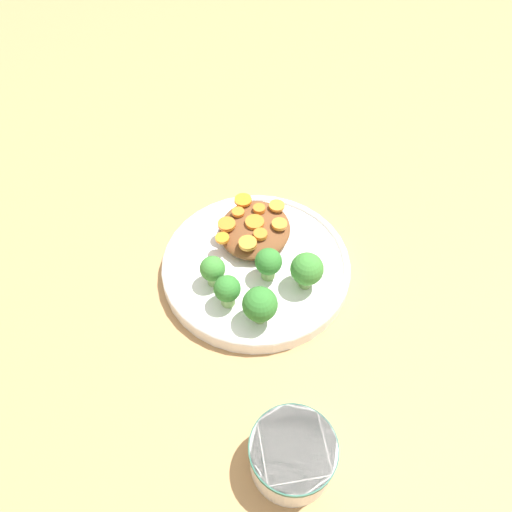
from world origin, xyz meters
name	(u,v)px	position (x,y,z in m)	size (l,w,h in m)	color
ground_plane	(256,272)	(0.00, 0.00, 0.00)	(4.00, 4.00, 0.00)	tan
plate	(256,266)	(0.00, 0.00, 0.01)	(0.27, 0.27, 0.03)	white
dip_bowl	(292,454)	(-0.10, 0.25, 0.03)	(0.09, 0.09, 0.05)	white
stew_mound	(255,229)	(0.01, -0.05, 0.03)	(0.10, 0.11, 0.03)	brown
broccoli_floret_0	(268,263)	(-0.02, 0.02, 0.05)	(0.04, 0.04, 0.05)	#7FA85B
broccoli_floret_1	(260,305)	(-0.03, 0.09, 0.06)	(0.04, 0.04, 0.06)	#759E51
broccoli_floret_2	(227,290)	(0.02, 0.07, 0.05)	(0.04, 0.04, 0.05)	#7FA85B
broccoli_floret_3	(213,270)	(0.05, 0.05, 0.05)	(0.03, 0.03, 0.05)	#7FA85B
broccoli_floret_4	(307,270)	(-0.07, 0.02, 0.05)	(0.04, 0.04, 0.06)	#7FA85B
carrot_slice_0	(263,235)	(0.00, -0.03, 0.05)	(0.02, 0.02, 0.01)	orange
carrot_slice_1	(248,243)	(0.01, -0.01, 0.05)	(0.03, 0.03, 0.01)	orange
carrot_slice_2	(243,200)	(0.04, -0.09, 0.05)	(0.03, 0.03, 0.00)	orange
carrot_slice_3	(255,222)	(0.01, -0.05, 0.05)	(0.03, 0.03, 0.01)	orange
carrot_slice_4	(277,206)	(-0.01, -0.09, 0.05)	(0.02, 0.02, 0.00)	orange
carrot_slice_5	(238,212)	(0.04, -0.06, 0.05)	(0.02, 0.02, 0.00)	orange
carrot_slice_6	(222,238)	(0.05, -0.01, 0.05)	(0.02, 0.02, 0.00)	orange
carrot_slice_7	(279,224)	(-0.02, -0.05, 0.05)	(0.02, 0.02, 0.01)	orange
carrot_slice_8	(259,209)	(0.01, -0.07, 0.05)	(0.02, 0.02, 0.01)	orange
carrot_slice_9	(227,224)	(0.05, -0.03, 0.05)	(0.03, 0.03, 0.01)	orange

